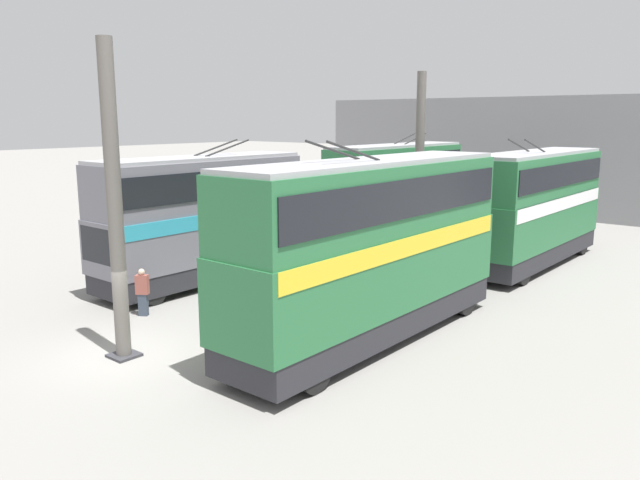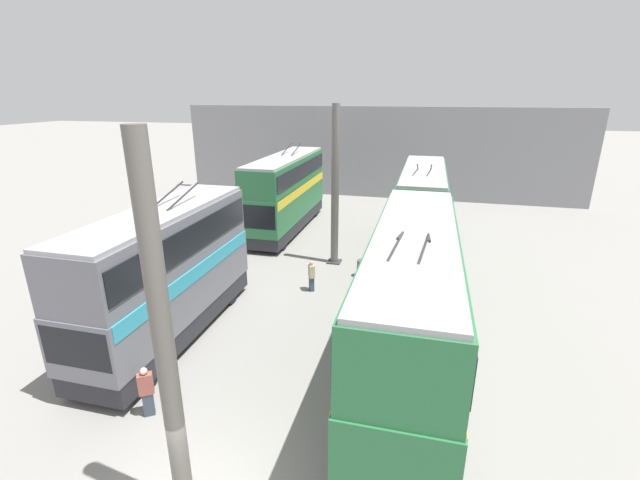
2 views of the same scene
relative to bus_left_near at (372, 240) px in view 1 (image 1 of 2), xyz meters
The scene contains 11 objects.
ground_plane 7.79m from the bus_left_near, 140.19° to the left, with size 240.00×240.00×0.00m, color gray.
depot_back_wall 27.61m from the bus_left_near, ahead, with size 0.50×36.00×8.05m.
support_column_near 7.27m from the bus_left_near, 140.38° to the left, with size 0.75×0.75×8.67m.
support_column_far 11.34m from the bus_left_near, 23.94° to the left, with size 0.75×0.75×8.67m.
bus_left_near is the anchor object (origin of this frame).
bus_left_far 12.74m from the bus_left_near, ahead, with size 10.45×2.54×5.77m.
bus_right_near 9.24m from the bus_left_near, 82.35° to the left, with size 9.25×2.54×5.74m.
bus_right_far 18.08m from the bus_left_near, 30.43° to the left, with size 10.85×2.54×5.75m.
person_aisle_midway 8.39m from the bus_left_near, 37.02° to the left, with size 0.48×0.42×1.55m.
person_by_right_row 8.21m from the bus_left_near, 112.03° to the left, with size 0.43×0.48×1.64m.
oil_drum 9.51m from the bus_left_near, 17.38° to the left, with size 0.59×0.59×0.90m.
Camera 1 is at (-9.31, -14.83, 6.60)m, focal length 35.00 mm.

